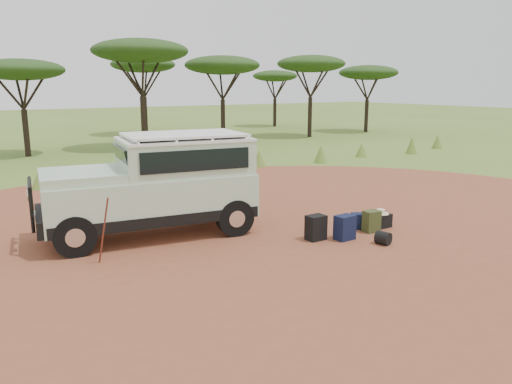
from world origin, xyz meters
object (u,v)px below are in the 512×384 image
duffel_navy (359,221)px  hard_case (380,221)px  backpack_olive (371,221)px  backpack_black (316,228)px  backpack_navy (345,228)px  safari_vehicle (157,187)px  walking_staff (104,231)px

duffel_navy → hard_case: size_ratio=0.80×
backpack_olive → duffel_navy: backpack_olive is taller
backpack_black → backpack_navy: backpack_black is taller
backpack_navy → duffel_navy: (0.92, 0.48, -0.09)m
backpack_navy → duffel_navy: bearing=24.3°
safari_vehicle → backpack_black: bearing=-31.2°
backpack_black → backpack_navy: size_ratio=1.01×
backpack_black → hard_case: size_ratio=1.18×
backpack_black → backpack_navy: 0.68m
safari_vehicle → backpack_olive: safari_vehicle is taller
duffel_navy → backpack_olive: bearing=-52.5°
walking_staff → backpack_black: (4.59, -1.04, -0.41)m
walking_staff → backpack_navy: 5.37m
backpack_navy → hard_case: backpack_navy is taller
safari_vehicle → hard_case: bearing=-18.2°
safari_vehicle → backpack_black: (2.90, -2.42, -0.87)m
walking_staff → backpack_olive: size_ratio=2.69×
walking_staff → backpack_navy: bearing=-42.3°
backpack_olive → duffel_navy: size_ratio=1.34×
backpack_black → hard_case: backpack_black is taller
backpack_black → backpack_olive: (1.56, -0.24, -0.03)m
safari_vehicle → backpack_navy: safari_vehicle is taller
walking_staff → backpack_olive: 6.30m
safari_vehicle → backpack_olive: bearing=-22.3°
backpack_black → walking_staff: bearing=166.8°
backpack_black → duffel_navy: (1.50, 0.13, -0.10)m
hard_case → duffel_navy: bearing=160.4°
walking_staff → hard_case: size_ratio=2.87×
backpack_navy → hard_case: (1.47, 0.27, -0.11)m
backpack_olive → duffel_navy: 0.38m
backpack_navy → backpack_olive: backpack_navy is taller
duffel_navy → hard_case: duffel_navy is taller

